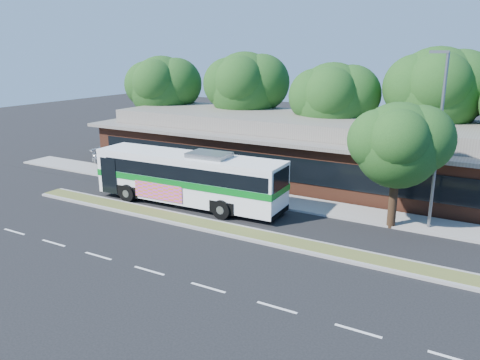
# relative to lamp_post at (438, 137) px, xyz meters

# --- Properties ---
(ground) EXTENTS (120.00, 120.00, 0.00)m
(ground) POSITION_rel_lamp_post_xyz_m (-9.56, -6.00, -4.90)
(ground) COLOR black
(ground) RESTS_ON ground
(median_strip) EXTENTS (26.00, 1.10, 0.15)m
(median_strip) POSITION_rel_lamp_post_xyz_m (-9.56, -5.40, -4.83)
(median_strip) COLOR #4B5E27
(median_strip) RESTS_ON ground
(sidewalk) EXTENTS (44.00, 2.60, 0.12)m
(sidewalk) POSITION_rel_lamp_post_xyz_m (-9.56, 0.40, -4.84)
(sidewalk) COLOR gray
(sidewalk) RESTS_ON ground
(parking_lot) EXTENTS (14.00, 12.00, 0.01)m
(parking_lot) POSITION_rel_lamp_post_xyz_m (-27.56, 4.00, -4.90)
(parking_lot) COLOR black
(parking_lot) RESTS_ON ground
(plaza_building) EXTENTS (33.20, 11.20, 4.45)m
(plaza_building) POSITION_rel_lamp_post_xyz_m (-9.56, 6.99, -2.77)
(plaza_building) COLOR #5B2D1C
(plaza_building) RESTS_ON ground
(lamp_post) EXTENTS (0.93, 0.18, 9.07)m
(lamp_post) POSITION_rel_lamp_post_xyz_m (0.00, 0.00, 0.00)
(lamp_post) COLOR slate
(lamp_post) RESTS_ON ground
(tree_bg_a) EXTENTS (6.47, 5.80, 8.63)m
(tree_bg_a) POSITION_rel_lamp_post_xyz_m (-24.15, 9.14, 0.97)
(tree_bg_a) COLOR black
(tree_bg_a) RESTS_ON ground
(tree_bg_b) EXTENTS (6.69, 6.00, 9.00)m
(tree_bg_b) POSITION_rel_lamp_post_xyz_m (-16.13, 10.14, 1.24)
(tree_bg_b) COLOR black
(tree_bg_b) RESTS_ON ground
(tree_bg_c) EXTENTS (6.24, 5.60, 8.26)m
(tree_bg_c) POSITION_rel_lamp_post_xyz_m (-8.16, 9.13, 0.69)
(tree_bg_c) COLOR black
(tree_bg_c) RESTS_ON ground
(tree_bg_d) EXTENTS (6.91, 6.20, 9.37)m
(tree_bg_d) POSITION_rel_lamp_post_xyz_m (-1.12, 10.15, 1.52)
(tree_bg_d) COLOR black
(tree_bg_d) RESTS_ON ground
(transit_bus) EXTENTS (12.15, 3.15, 3.39)m
(transit_bus) POSITION_rel_lamp_post_xyz_m (-13.22, -2.89, -3.02)
(transit_bus) COLOR white
(transit_bus) RESTS_ON ground
(sedan) EXTENTS (4.83, 2.58, 1.33)m
(sedan) POSITION_rel_lamp_post_xyz_m (-24.10, 2.57, -4.24)
(sedan) COLOR #A9ACB0
(sedan) RESTS_ON ground
(sidewalk_tree) EXTENTS (4.89, 4.39, 6.61)m
(sidewalk_tree) POSITION_rel_lamp_post_xyz_m (-1.43, -0.59, -0.39)
(sidewalk_tree) COLOR black
(sidewalk_tree) RESTS_ON ground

